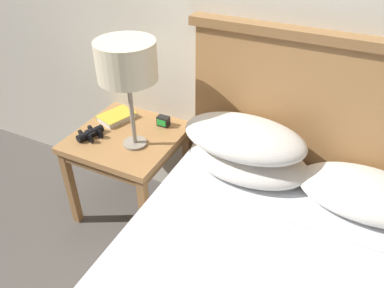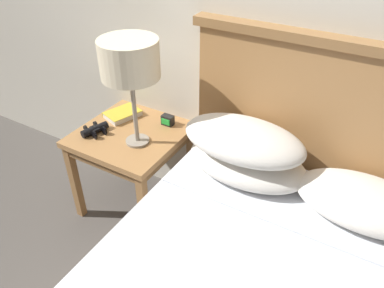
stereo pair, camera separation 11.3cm
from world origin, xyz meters
name	(u,v)px [view 2 (the right image)]	position (x,y,z in m)	size (l,w,h in m)	color
nightstand	(132,143)	(-0.56, 0.67, 0.49)	(0.58, 0.58, 0.56)	#AD7A47
table_lamp	(130,61)	(-0.46, 0.61, 1.04)	(0.29, 0.29, 0.58)	gray
book_on_nightstand	(122,114)	(-0.71, 0.78, 0.58)	(0.20, 0.24, 0.03)	silver
binoculars_pair	(95,130)	(-0.73, 0.56, 0.59)	(0.15, 0.16, 0.05)	black
alarm_clock	(168,120)	(-0.42, 0.84, 0.59)	(0.07, 0.05, 0.06)	black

